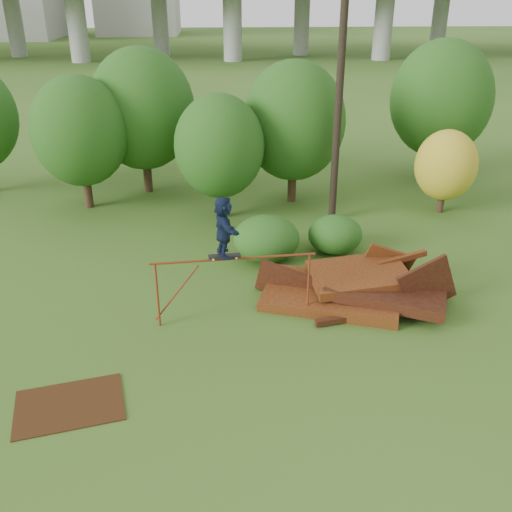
{
  "coord_description": "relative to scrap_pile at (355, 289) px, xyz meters",
  "views": [
    {
      "loc": [
        -1.67,
        -12.12,
        8.36
      ],
      "look_at": [
        -0.8,
        2.0,
        1.6
      ],
      "focal_mm": 40.0,
      "sensor_mm": 36.0,
      "label": 1
    }
  ],
  "objects": [
    {
      "name": "utility_pole",
      "position": [
        0.5,
        6.38,
        4.92
      ],
      "size": [
        1.4,
        0.28,
        10.44
      ],
      "color": "black",
      "rests_on": "ground"
    },
    {
      "name": "skateboard",
      "position": [
        -3.76,
        -0.88,
        1.6
      ],
      "size": [
        0.86,
        0.29,
        0.09
      ],
      "rotation": [
        0.0,
        0.0,
        0.08
      ],
      "color": "black",
      "rests_on": "grind_rail"
    },
    {
      "name": "tree_4",
      "position": [
        5.02,
        6.9,
        1.57
      ],
      "size": [
        2.42,
        2.42,
        3.34
      ],
      "color": "black",
      "rests_on": "ground"
    },
    {
      "name": "shrub_left",
      "position": [
        -2.36,
        2.88,
        0.39
      ],
      "size": [
        2.21,
        2.04,
        1.53
      ],
      "primitive_type": "ellipsoid",
      "color": "#254713",
      "rests_on": "ground"
    },
    {
      "name": "skater",
      "position": [
        -3.76,
        -0.88,
        2.42
      ],
      "size": [
        0.79,
        1.56,
        1.61
      ],
      "primitive_type": "imported",
      "rotation": [
        0.0,
        0.0,
        1.79
      ],
      "color": "#131E39",
      "rests_on": "skateboard"
    },
    {
      "name": "flat_plate",
      "position": [
        -7.24,
        -4.19,
        -0.36
      ],
      "size": [
        2.63,
        2.14,
        0.03
      ],
      "primitive_type": "cube",
      "rotation": [
        0.0,
        0.0,
        0.23
      ],
      "color": "#371E0B",
      "rests_on": "ground"
    },
    {
      "name": "tree_0",
      "position": [
        -9.29,
        8.35,
        2.77
      ],
      "size": [
        3.77,
        3.77,
        5.32
      ],
      "color": "black",
      "rests_on": "ground"
    },
    {
      "name": "tree_5",
      "position": [
        6.09,
        11.1,
        3.36
      ],
      "size": [
        4.5,
        4.5,
        6.32
      ],
      "color": "black",
      "rests_on": "ground"
    },
    {
      "name": "shrub_right",
      "position": [
        0.04,
        3.33,
        0.29
      ],
      "size": [
        1.86,
        1.7,
        1.31
      ],
      "primitive_type": "ellipsoid",
      "color": "#254713",
      "rests_on": "ground"
    },
    {
      "name": "tree_3",
      "position": [
        -0.83,
        8.56,
        3.01
      ],
      "size": [
        4.17,
        4.17,
        5.78
      ],
      "color": "black",
      "rests_on": "ground"
    },
    {
      "name": "scrap_pile",
      "position": [
        0.0,
        0.0,
        0.0
      ],
      "size": [
        5.8,
        3.63,
        1.94
      ],
      "color": "#3F130B",
      "rests_on": "ground"
    },
    {
      "name": "tree_1",
      "position": [
        -7.05,
        10.22,
        3.24
      ],
      "size": [
        4.43,
        4.43,
        6.16
      ],
      "color": "black",
      "rests_on": "ground"
    },
    {
      "name": "ground",
      "position": [
        -2.09,
        -2.17,
        -0.37
      ],
      "size": [
        240.0,
        240.0,
        0.0
      ],
      "primitive_type": "plane",
      "color": "#2D5116",
      "rests_on": "ground"
    },
    {
      "name": "tree_2",
      "position": [
        -3.84,
        6.88,
        2.47
      ],
      "size": [
        3.41,
        3.41,
        4.81
      ],
      "color": "black",
      "rests_on": "ground"
    },
    {
      "name": "grind_rail",
      "position": [
        -3.52,
        -0.86,
        1.1
      ],
      "size": [
        4.37,
        0.42,
        1.9
      ],
      "color": "maroon",
      "rests_on": "ground"
    }
  ]
}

